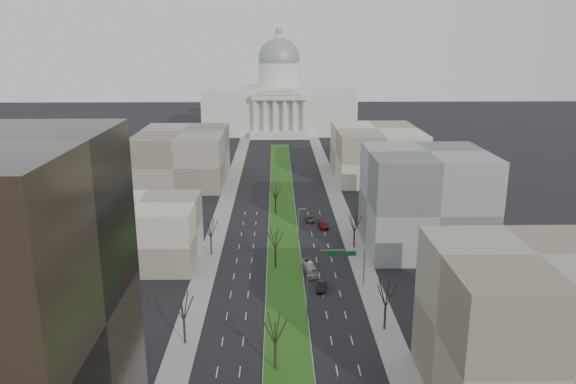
{
  "coord_description": "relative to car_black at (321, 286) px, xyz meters",
  "views": [
    {
      "loc": [
        -1.66,
        -36.55,
        49.57
      ],
      "look_at": [
        1.31,
        104.76,
        10.78
      ],
      "focal_mm": 35.0,
      "sensor_mm": 36.0,
      "label": 1
    }
  ],
  "objects": [
    {
      "name": "tree_right_far",
      "position": [
        9.82,
        23.62,
        5.7
      ],
      "size": [
        5.04,
        5.04,
        9.07
      ],
      "color": "black",
      "rests_on": "ground"
    },
    {
      "name": "car_red",
      "position": [
        3.43,
        38.68,
        -0.02
      ],
      "size": [
        3.1,
        5.82,
        1.61
      ],
      "primitive_type": "imported",
      "rotation": [
        0.0,
        0.0,
        0.16
      ],
      "color": "maroon",
      "rests_on": "ground"
    },
    {
      "name": "streetlamp_median_c",
      "position": [
        -3.62,
        26.62,
        3.98
      ],
      "size": [
        1.9,
        0.2,
        9.16
      ],
      "color": "gray",
      "rests_on": "ground"
    },
    {
      "name": "building_far_left",
      "position": [
        -42.38,
        91.62,
        8.18
      ],
      "size": [
        30.0,
        40.0,
        18.0
      ],
      "primitive_type": "cube",
      "color": "#7A6F5E",
      "rests_on": "ground"
    },
    {
      "name": "capitol",
      "position": [
        -7.38,
        201.21,
        15.48
      ],
      "size": [
        80.0,
        46.0,
        55.0
      ],
      "color": "beige",
      "rests_on": "ground"
    },
    {
      "name": "tree_left_far",
      "position": [
        -24.58,
        19.62,
        6.02
      ],
      "size": [
        5.28,
        5.28,
        9.5
      ],
      "color": "black",
      "rests_on": "ground"
    },
    {
      "name": "sidewalk_left",
      "position": [
        -24.88,
        26.62,
        -0.75
      ],
      "size": [
        5.0,
        330.0,
        0.15
      ],
      "primitive_type": "cube",
      "color": "gray",
      "rests_on": "ground"
    },
    {
      "name": "building_far_right",
      "position": [
        27.62,
        96.62,
        8.18
      ],
      "size": [
        30.0,
        40.0,
        18.0
      ],
      "primitive_type": "cube",
      "color": "gray",
      "rests_on": "ground"
    },
    {
      "name": "car_black",
      "position": [
        0.0,
        0.0,
        0.0
      ],
      "size": [
        2.51,
        5.22,
        1.65
      ],
      "primitive_type": "imported",
      "rotation": [
        0.0,
        0.0,
        -0.16
      ],
      "color": "black",
      "rests_on": "ground"
    },
    {
      "name": "tree_median_c",
      "position": [
        -9.38,
        51.62,
        6.17
      ],
      "size": [
        5.4,
        5.4,
        9.72
      ],
      "color": "black",
      "rests_on": "ground"
    },
    {
      "name": "building_beige_left",
      "position": [
        -40.38,
        16.62,
        6.18
      ],
      "size": [
        26.0,
        22.0,
        14.0
      ],
      "primitive_type": "cube",
      "color": "gray",
      "rests_on": "ground"
    },
    {
      "name": "mast_arm_signs",
      "position": [
        6.11,
        1.65,
        5.28
      ],
      "size": [
        9.12,
        0.24,
        8.09
      ],
      "color": "gray",
      "rests_on": "ground"
    },
    {
      "name": "tree_median_a",
      "position": [
        -9.38,
        -28.38,
        6.17
      ],
      "size": [
        5.4,
        5.4,
        9.72
      ],
      "color": "black",
      "rests_on": "ground"
    },
    {
      "name": "tree_left_mid",
      "position": [
        -24.58,
        -20.38,
        6.17
      ],
      "size": [
        5.4,
        5.4,
        9.72
      ],
      "color": "black",
      "rests_on": "ground"
    },
    {
      "name": "sidewalk_right",
      "position": [
        10.12,
        26.62,
        -0.75
      ],
      "size": [
        5.0,
        330.0,
        0.15
      ],
      "primitive_type": "cube",
      "color": "gray",
      "rests_on": "ground"
    },
    {
      "name": "streetlamp_median_b",
      "position": [
        -3.62,
        -13.38,
        3.98
      ],
      "size": [
        1.9,
        0.2,
        9.16
      ],
      "color": "gray",
      "rests_on": "ground"
    },
    {
      "name": "tree_right_mid",
      "position": [
        9.82,
        -16.38,
        6.33
      ],
      "size": [
        5.52,
        5.52,
        9.94
      ],
      "color": "black",
      "rests_on": "ground"
    },
    {
      "name": "tree_median_b",
      "position": [
        -9.38,
        11.62,
        6.17
      ],
      "size": [
        5.4,
        5.4,
        9.72
      ],
      "color": "black",
      "rests_on": "ground"
    },
    {
      "name": "car_grey_far",
      "position": [
        0.31,
        44.5,
        -0.15
      ],
      "size": [
        2.61,
        5.04,
        1.36
      ],
      "primitive_type": "imported",
      "rotation": [
        0.0,
        0.0,
        0.07
      ],
      "color": "#484B4F",
      "rests_on": "ground"
    },
    {
      "name": "box_van",
      "position": [
        -1.88,
        8.5,
        0.29
      ],
      "size": [
        3.16,
        8.18,
        2.22
      ],
      "primitive_type": "imported",
      "rotation": [
        0.0,
        0.0,
        0.17
      ],
      "color": "silver",
      "rests_on": "ground"
    },
    {
      "name": "ground",
      "position": [
        -7.38,
        51.62,
        -0.82
      ],
      "size": [
        600.0,
        600.0,
        0.0
      ],
      "primitive_type": "plane",
      "color": "black",
      "rests_on": "ground"
    },
    {
      "name": "median",
      "position": [
        -7.38,
        50.61,
        -0.72
      ],
      "size": [
        8.0,
        222.03,
        0.2
      ],
      "color": "#999993",
      "rests_on": "ground"
    },
    {
      "name": "building_tan_right",
      "position": [
        25.62,
        -36.38,
        10.18
      ],
      "size": [
        26.0,
        24.0,
        22.0
      ],
      "primitive_type": "cube",
      "color": "#7A6F5E",
      "rests_on": "ground"
    },
    {
      "name": "building_grey_right",
      "position": [
        26.62,
        23.62,
        11.18
      ],
      "size": [
        28.0,
        26.0,
        24.0
      ],
      "primitive_type": "cube",
      "color": "slate",
      "rests_on": "ground"
    }
  ]
}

